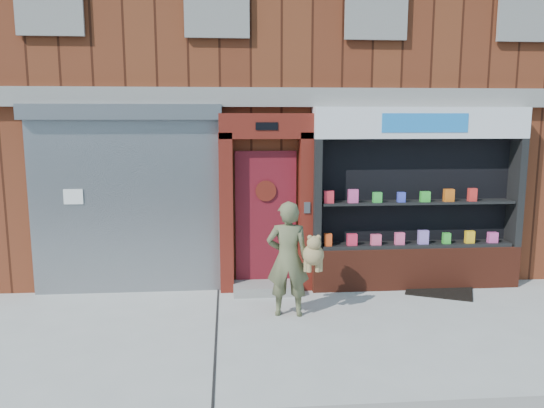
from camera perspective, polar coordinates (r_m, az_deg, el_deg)
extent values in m
plane|color=#9E9E99|center=(7.32, 6.53, -13.54)|extent=(80.00, 80.00, 0.00)
cube|color=#5E2715|center=(12.74, 1.41, 14.54)|extent=(12.00, 8.00, 8.00)
cube|color=gray|center=(8.65, 4.38, 11.36)|extent=(12.00, 0.16, 0.30)
cube|color=gray|center=(8.82, -15.40, -0.40)|extent=(3.00, 0.10, 2.80)
cube|color=slate|center=(8.65, -15.91, 9.51)|extent=(3.10, 0.30, 0.24)
cube|color=white|center=(8.91, -20.59, 0.74)|extent=(0.30, 0.01, 0.24)
cube|color=#5F1810|center=(8.61, -4.95, -1.01)|extent=(0.22, 0.28, 2.60)
cube|color=#5F1810|center=(8.70, 3.64, -0.88)|extent=(0.22, 0.28, 2.60)
cube|color=#5F1810|center=(8.50, -0.64, 8.39)|extent=(1.50, 0.28, 0.40)
cube|color=black|center=(8.35, -0.57, 8.37)|extent=(0.35, 0.01, 0.12)
cube|color=maroon|center=(8.76, -0.68, -1.46)|extent=(1.00, 0.06, 2.20)
cylinder|color=black|center=(8.65, -0.67, 1.42)|extent=(0.28, 0.02, 0.28)
cylinder|color=#5F1810|center=(8.64, -0.66, 1.41)|extent=(0.34, 0.02, 0.34)
cube|color=gray|center=(8.78, -0.54, -9.02)|extent=(1.10, 0.55, 0.15)
cube|color=slate|center=(8.54, 3.80, -0.40)|extent=(0.10, 0.02, 0.18)
cube|color=maroon|center=(9.31, 15.05, -6.51)|extent=(3.50, 0.40, 0.70)
cube|color=black|center=(8.62, 4.78, 1.03)|extent=(0.12, 0.40, 1.80)
cube|color=black|center=(9.77, 24.73, 1.18)|extent=(0.12, 0.40, 1.80)
cube|color=black|center=(9.23, 14.99, 1.29)|extent=(3.30, 0.03, 1.80)
cube|color=black|center=(9.22, 15.15, -4.23)|extent=(3.20, 0.36, 0.06)
cube|color=black|center=(9.08, 15.34, 0.19)|extent=(3.20, 0.36, 0.04)
cube|color=white|center=(8.97, 15.70, 8.41)|extent=(3.50, 0.40, 0.50)
cube|color=#1869B8|center=(8.78, 16.17, 8.38)|extent=(1.40, 0.01, 0.30)
cube|color=#F04C19|center=(8.71, 6.03, -3.84)|extent=(0.12, 0.09, 0.20)
cube|color=#E12748|center=(8.80, 8.60, -3.81)|extent=(0.16, 0.09, 0.19)
cube|color=#EA4E75|center=(8.90, 11.11, -3.78)|extent=(0.17, 0.09, 0.17)
cube|color=#ED4F83|center=(9.02, 13.56, -3.63)|extent=(0.15, 0.09, 0.20)
cube|color=#9875D3|center=(9.15, 15.95, -3.45)|extent=(0.16, 0.09, 0.23)
cube|color=green|center=(9.30, 18.25, -3.51)|extent=(0.12, 0.09, 0.18)
cube|color=yellow|center=(9.46, 20.49, -3.34)|extent=(0.14, 0.09, 0.20)
cube|color=#DC499B|center=(9.64, 22.64, -3.33)|extent=(0.16, 0.09, 0.17)
cube|color=red|center=(8.58, 6.11, 0.76)|extent=(0.16, 0.09, 0.20)
cube|color=#E04A8F|center=(8.67, 8.71, 0.85)|extent=(0.16, 0.09, 0.22)
cube|color=green|center=(8.77, 11.25, 0.71)|extent=(0.14, 0.09, 0.16)
cube|color=blue|center=(8.89, 13.73, 0.72)|extent=(0.12, 0.09, 0.16)
cube|color=green|center=(9.02, 16.14, 0.77)|extent=(0.15, 0.09, 0.17)
cube|color=orange|center=(9.17, 18.48, 0.90)|extent=(0.16, 0.09, 0.20)
cube|color=red|center=(9.34, 20.73, 0.94)|extent=(0.13, 0.09, 0.21)
imported|color=#5B5E3D|center=(7.61, 1.71, -5.92)|extent=(0.65, 0.47, 1.67)
sphere|color=olive|center=(7.55, 4.47, -5.46)|extent=(0.30, 0.30, 0.30)
sphere|color=olive|center=(7.45, 4.55, -4.20)|extent=(0.20, 0.20, 0.20)
sphere|color=olive|center=(7.42, 4.09, -3.61)|extent=(0.07, 0.07, 0.07)
sphere|color=olive|center=(7.44, 5.02, -3.58)|extent=(0.07, 0.07, 0.07)
cylinder|color=olive|center=(7.57, 3.69, -6.59)|extent=(0.07, 0.07, 0.18)
cylinder|color=olive|center=(7.60, 5.21, -6.54)|extent=(0.07, 0.07, 0.18)
cylinder|color=olive|center=(7.56, 4.02, -6.62)|extent=(0.07, 0.07, 0.18)
cylinder|color=olive|center=(7.58, 4.93, -6.60)|extent=(0.07, 0.07, 0.18)
cube|color=black|center=(9.26, 17.54, -8.89)|extent=(1.24, 1.09, 0.03)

